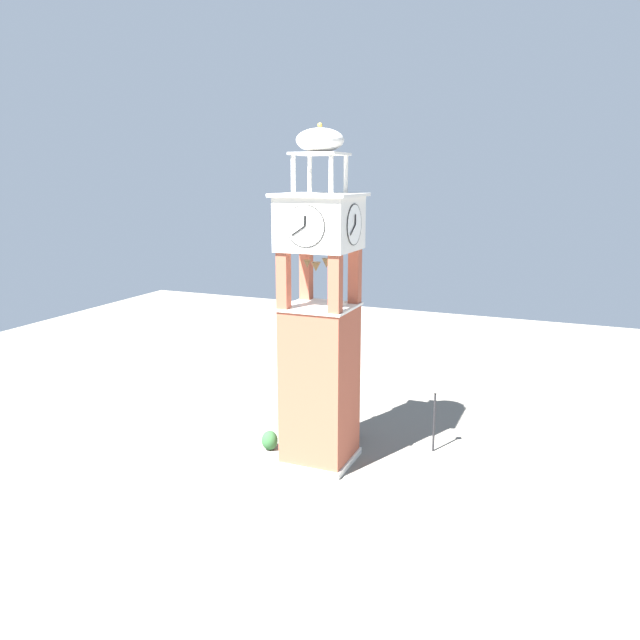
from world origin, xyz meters
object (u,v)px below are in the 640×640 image
object	(u,v)px
park_bench	(329,422)
lamp_post	(435,407)
trash_bin	(355,431)
clock_tower	(320,333)

from	to	relation	value
park_bench	lamp_post	bearing A→B (deg)	174.49
park_bench	trash_bin	size ratio (longest dim) A/B	2.02
clock_tower	lamp_post	size ratio (longest dim) A/B	4.65
trash_bin	clock_tower	bearing A→B (deg)	80.13
clock_tower	lamp_post	world-z (taller)	clock_tower
lamp_post	trash_bin	bearing A→B (deg)	-1.68
clock_tower	park_bench	size ratio (longest dim) A/B	10.70
clock_tower	park_bench	world-z (taller)	clock_tower
clock_tower	trash_bin	distance (m)	7.58
clock_tower	lamp_post	distance (m)	7.73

